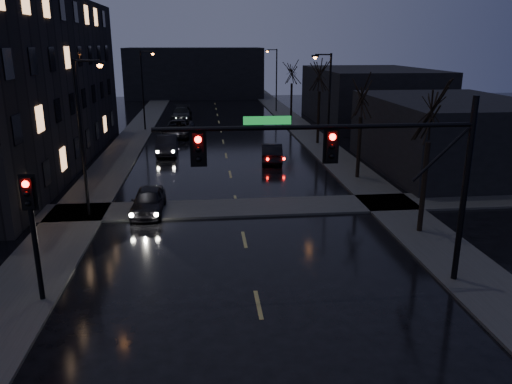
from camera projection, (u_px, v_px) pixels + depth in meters
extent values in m
cube|color=#2D2D2B|center=(124.00, 150.00, 42.17)|extent=(3.00, 140.00, 0.12)
cube|color=#2D2D2B|center=(321.00, 146.00, 43.86)|extent=(3.00, 140.00, 0.12)
cube|color=#2D2D2B|center=(238.00, 208.00, 27.29)|extent=(40.00, 3.00, 0.12)
cube|color=black|center=(448.00, 135.00, 35.28)|extent=(10.00, 14.00, 5.00)
cube|color=black|center=(370.00, 96.00, 56.25)|extent=(12.00, 18.00, 6.00)
cube|color=black|center=(195.00, 73.00, 82.56)|extent=(22.00, 10.00, 8.00)
cylinder|color=black|center=(464.00, 193.00, 18.01)|extent=(0.22, 0.22, 7.00)
cylinder|color=black|center=(317.00, 127.00, 16.74)|extent=(11.00, 0.16, 0.16)
cylinder|color=black|center=(442.00, 153.00, 17.48)|extent=(2.05, 0.10, 2.05)
cube|color=#0C591E|center=(267.00, 120.00, 16.50)|extent=(1.60, 0.04, 0.28)
cube|color=black|center=(198.00, 149.00, 16.53)|extent=(0.35, 0.28, 1.05)
sphere|color=#FF0705|center=(198.00, 140.00, 16.29)|extent=(0.22, 0.22, 0.22)
cube|color=black|center=(331.00, 146.00, 16.98)|extent=(0.35, 0.28, 1.05)
sphere|color=#FF0705|center=(333.00, 137.00, 16.73)|extent=(0.22, 0.22, 0.22)
cylinder|color=black|center=(35.00, 243.00, 16.88)|extent=(0.18, 0.18, 4.40)
cube|color=black|center=(28.00, 193.00, 16.36)|extent=(0.35, 0.28, 1.05)
sphere|color=#FF0705|center=(25.00, 184.00, 16.12)|extent=(0.22, 0.22, 0.22)
cylinder|color=black|center=(423.00, 189.00, 23.22)|extent=(0.24, 0.24, 4.40)
cylinder|color=black|center=(359.00, 148.00, 32.79)|extent=(0.24, 0.24, 4.12)
cylinder|color=black|center=(318.00, 118.00, 44.15)|extent=(0.24, 0.24, 4.68)
cylinder|color=black|center=(291.00, 102.00, 57.54)|extent=(0.24, 0.24, 4.29)
cylinder|color=black|center=(82.00, 141.00, 24.91)|extent=(0.16, 0.16, 8.00)
cylinder|color=black|center=(87.00, 61.00, 23.85)|extent=(1.20, 0.10, 0.10)
cube|color=black|center=(100.00, 63.00, 23.94)|extent=(0.50, 0.25, 0.15)
sphere|color=orange|center=(100.00, 65.00, 23.97)|extent=(0.28, 0.28, 0.28)
cylinder|color=black|center=(143.00, 91.00, 50.64)|extent=(0.16, 0.16, 8.00)
cylinder|color=black|center=(146.00, 52.00, 49.58)|extent=(1.20, 0.10, 0.10)
cube|color=black|center=(153.00, 53.00, 49.67)|extent=(0.50, 0.25, 0.15)
sphere|color=orange|center=(153.00, 54.00, 49.70)|extent=(0.28, 0.28, 0.28)
cylinder|color=black|center=(329.00, 108.00, 37.89)|extent=(0.16, 0.16, 8.00)
cylinder|color=black|center=(323.00, 55.00, 36.72)|extent=(1.20, 0.10, 0.10)
cube|color=black|center=(315.00, 56.00, 36.69)|extent=(0.50, 0.25, 0.15)
sphere|color=orange|center=(315.00, 57.00, 36.72)|extent=(0.28, 0.28, 0.28)
cylinder|color=black|center=(276.00, 81.00, 64.58)|extent=(0.16, 0.16, 8.00)
cylinder|color=black|center=(272.00, 50.00, 63.40)|extent=(1.20, 0.10, 0.10)
cube|color=black|center=(267.00, 51.00, 63.37)|extent=(0.50, 0.25, 0.15)
sphere|color=orange|center=(267.00, 51.00, 63.40)|extent=(0.28, 0.28, 0.28)
imported|color=black|center=(148.00, 201.00, 26.45)|extent=(1.73, 4.06, 1.37)
imported|color=black|center=(167.00, 145.00, 40.59)|extent=(1.62, 4.56, 1.50)
imported|color=black|center=(178.00, 128.00, 48.50)|extent=(3.20, 5.87, 1.56)
imported|color=black|center=(182.00, 114.00, 58.40)|extent=(2.36, 5.47, 1.57)
imported|color=black|center=(272.00, 152.00, 37.97)|extent=(1.98, 4.48, 1.43)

